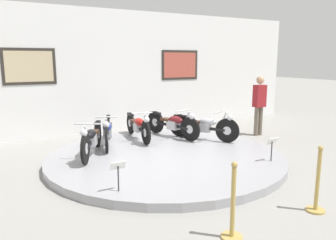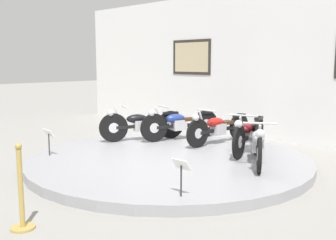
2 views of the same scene
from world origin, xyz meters
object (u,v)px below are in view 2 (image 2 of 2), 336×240
at_px(motorcycle_black, 141,123).
at_px(motorcycle_silver, 258,142).
at_px(motorcycle_blue, 179,123).
at_px(stanchion_post_right_of_entry, 21,201).
at_px(motorcycle_red, 218,127).
at_px(info_placard_front_left, 49,136).
at_px(motorcycle_maroon, 249,133).
at_px(info_placard_front_centre, 181,169).

distance_m(motorcycle_black, motorcycle_silver, 3.02).
height_order(motorcycle_blue, motorcycle_silver, motorcycle_blue).
bearing_deg(stanchion_post_right_of_entry, motorcycle_black, 120.03).
relative_size(motorcycle_red, info_placard_front_left, 3.82).
relative_size(motorcycle_maroon, info_placard_front_centre, 3.76).
height_order(motorcycle_red, motorcycle_silver, motorcycle_silver).
bearing_deg(info_placard_front_centre, motorcycle_black, 145.22).
height_order(motorcycle_maroon, info_placard_front_centre, motorcycle_maroon).
relative_size(motorcycle_maroon, info_placard_front_left, 3.76).
bearing_deg(info_placard_front_centre, motorcycle_silver, 94.51).
xyz_separation_m(motorcycle_black, stanchion_post_right_of_entry, (2.31, -4.00, -0.20)).
height_order(motorcycle_red, motorcycle_maroon, motorcycle_maroon).
xyz_separation_m(info_placard_front_centre, stanchion_post_right_of_entry, (-0.88, -1.78, -0.18)).
xyz_separation_m(motorcycle_silver, stanchion_post_right_of_entry, (-0.71, -4.00, -0.19)).
height_order(motorcycle_red, stanchion_post_right_of_entry, stanchion_post_right_of_entry).
xyz_separation_m(motorcycle_blue, motorcycle_red, (0.92, 0.24, -0.01)).
relative_size(motorcycle_blue, info_placard_front_centre, 3.70).
distance_m(motorcycle_blue, info_placard_front_left, 2.97).
relative_size(motorcycle_black, info_placard_front_left, 3.52).
relative_size(motorcycle_silver, stanchion_post_right_of_entry, 1.64).
distance_m(motorcycle_black, motorcycle_maroon, 2.52).
relative_size(motorcycle_red, stanchion_post_right_of_entry, 1.91).
relative_size(motorcycle_maroon, stanchion_post_right_of_entry, 1.88).
bearing_deg(stanchion_post_right_of_entry, motorcycle_red, 99.37).
xyz_separation_m(motorcycle_red, motorcycle_silver, (1.52, -0.90, 0.01)).
relative_size(info_placard_front_left, info_placard_front_centre, 1.00).
xyz_separation_m(motorcycle_black, motorcycle_red, (1.50, 0.90, -0.02)).
bearing_deg(info_placard_front_left, motorcycle_maroon, 47.68).
bearing_deg(motorcycle_blue, info_placard_front_left, -104.80).
relative_size(motorcycle_blue, motorcycle_maroon, 0.98).
bearing_deg(info_placard_front_centre, stanchion_post_right_of_entry, -116.43).
bearing_deg(stanchion_post_right_of_entry, info_placard_front_left, 144.46).
distance_m(motorcycle_maroon, info_placard_front_centre, 2.97).
xyz_separation_m(motorcycle_red, motorcycle_maroon, (0.93, -0.25, 0.01)).
relative_size(motorcycle_black, motorcycle_blue, 0.95).
bearing_deg(motorcycle_black, info_placard_front_centre, -34.78).
distance_m(info_placard_front_centre, stanchion_post_right_of_entry, 1.99).
height_order(motorcycle_blue, stanchion_post_right_of_entry, stanchion_post_right_of_entry).
xyz_separation_m(motorcycle_blue, motorcycle_silver, (2.44, -0.65, -0.01)).
bearing_deg(info_placard_front_centre, motorcycle_red, 118.50).
xyz_separation_m(info_placard_front_left, info_placard_front_centre, (3.37, 0.00, 0.00)).
bearing_deg(motorcycle_red, info_placard_front_centre, -61.50).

